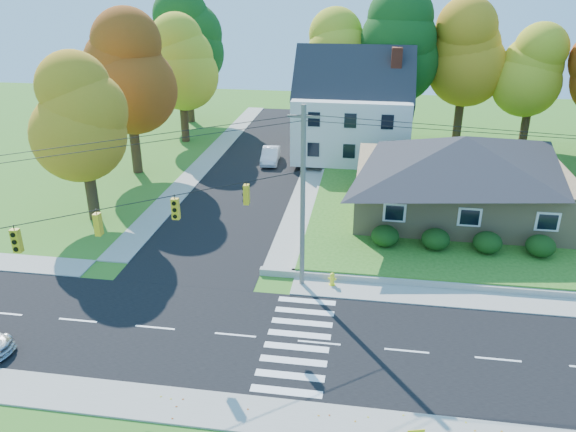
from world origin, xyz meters
TOP-DOWN VIEW (x-y plane):
  - ground at (0.00, 0.00)m, footprint 120.00×120.00m
  - road_main at (0.00, 0.00)m, footprint 90.00×8.00m
  - road_cross at (-8.00, 26.00)m, footprint 8.00×44.00m
  - sidewalk_north at (0.00, 5.00)m, footprint 90.00×2.00m
  - sidewalk_south at (0.00, -5.00)m, footprint 90.00×2.00m
  - lawn at (13.00, 21.00)m, footprint 30.00×30.00m
  - ranch_house at (8.00, 16.00)m, footprint 14.60×10.60m
  - colonial_house at (0.04, 28.00)m, footprint 10.40×8.40m
  - hedge_row at (7.50, 9.80)m, footprint 10.70×1.70m
  - traffic_infrastructure at (-0.15, 1.35)m, footprint 38.10×10.66m
  - tree_lot_0 at (-2.00, 34.00)m, footprint 6.72×6.72m
  - tree_lot_1 at (4.00, 33.00)m, footprint 7.84×7.84m
  - tree_lot_2 at (10.00, 34.00)m, footprint 7.28×7.28m
  - tree_lot_3 at (16.00, 33.00)m, footprint 6.16×6.16m
  - tree_west_0 at (-17.00, 12.00)m, footprint 6.16×6.16m
  - tree_west_1 at (-18.00, 22.00)m, footprint 7.28×7.28m
  - tree_west_2 at (-17.00, 32.00)m, footprint 6.72×6.72m
  - tree_west_3 at (-19.00, 40.00)m, footprint 7.84×7.84m
  - white_car at (-7.13, 26.23)m, footprint 1.77×4.27m
  - fire_hydrant at (0.17, 5.29)m, footprint 0.46×0.36m

SIDE VIEW (x-z plane):
  - ground at x=0.00m, z-range 0.00..0.00m
  - road_main at x=0.00m, z-range 0.00..0.02m
  - road_cross at x=-8.00m, z-range 0.00..0.02m
  - sidewalk_north at x=0.00m, z-range 0.00..0.08m
  - sidewalk_south at x=0.00m, z-range 0.00..0.08m
  - lawn at x=13.00m, z-range 0.00..0.50m
  - fire_hydrant at x=0.17m, z-range -0.02..0.79m
  - white_car at x=-7.13m, z-range 0.02..1.39m
  - hedge_row at x=7.50m, z-range 0.50..1.77m
  - ranch_house at x=8.00m, z-range 0.57..5.97m
  - colonial_house at x=0.04m, z-range -0.22..9.38m
  - traffic_infrastructure at x=-0.15m, z-range 0.15..10.15m
  - tree_west_0 at x=-17.00m, z-range 1.42..12.89m
  - tree_lot_3 at x=16.00m, z-range 1.92..13.39m
  - tree_west_2 at x=-17.00m, z-range 1.55..14.06m
  - tree_lot_0 at x=-2.00m, z-range 2.05..14.56m
  - tree_west_1 at x=-18.00m, z-range 1.68..15.24m
  - tree_lot_2 at x=10.00m, z-range 2.18..15.74m
  - tree_west_3 at x=-19.00m, z-range 1.81..16.41m
  - tree_lot_1 at x=4.00m, z-range 2.31..16.91m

